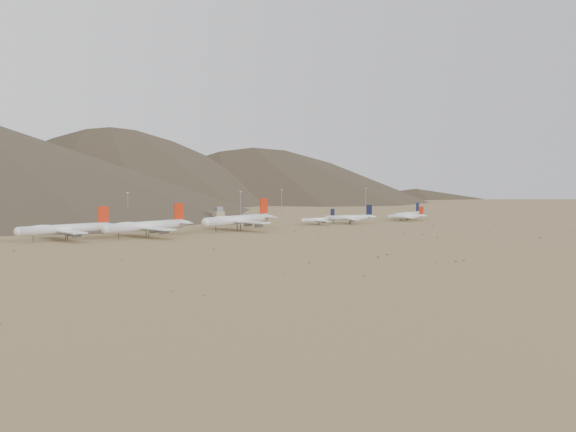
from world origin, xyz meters
TOP-DOWN VIEW (x-y plane):
  - ground at (0.00, 0.00)m, footprint 3000.00×3000.00m
  - widebody_west at (-125.98, 36.64)m, footprint 66.90×51.82m
  - widebody_centre at (-78.18, 23.66)m, footprint 69.60×54.65m
  - widebody_east at (-4.68, 30.74)m, footprint 73.16×57.77m
  - narrowbody_a at (74.11, 34.93)m, footprint 37.34×26.62m
  - narrowbody_b at (100.75, 28.00)m, footprint 44.45×33.12m
  - narrowbody_c at (159.52, 21.31)m, footprint 35.31×26.46m
  - narrowbody_d at (174.56, 34.07)m, footprint 42.66×31.32m
  - control_tower at (30.00, 120.00)m, footprint 8.00×8.00m
  - mast_west at (-44.92, 137.72)m, footprint 2.00×0.60m
  - mast_centre at (43.24, 105.16)m, footprint 2.00×0.60m
  - mast_east at (110.67, 139.42)m, footprint 2.00×0.60m
  - mast_far_east at (207.62, 125.73)m, footprint 2.00×0.60m
  - desert_scrub at (3.83, -88.38)m, footprint 428.33×182.13m

SIDE VIEW (x-z plane):
  - ground at x=0.00m, z-range 0.00..0.00m
  - desert_scrub at x=3.83m, z-range -0.13..0.80m
  - narrowbody_c at x=159.52m, z-range -2.15..10.11m
  - narrowbody_a at x=74.11m, z-range -2.16..10.16m
  - narrowbody_d at x=174.56m, z-range -2.50..11.77m
  - narrowbody_b at x=100.75m, z-range -2.67..12.56m
  - control_tower at x=30.00m, z-range -0.68..11.32m
  - widebody_west at x=-125.98m, z-range -3.09..16.81m
  - widebody_centre at x=-78.18m, z-range -3.25..17.71m
  - widebody_east at x=-4.68m, z-range -3.45..18.78m
  - mast_west at x=-44.92m, z-range 1.35..27.05m
  - mast_centre at x=43.24m, z-range 1.35..27.05m
  - mast_east at x=110.67m, z-range 1.35..27.05m
  - mast_far_east at x=207.62m, z-range 1.35..27.05m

